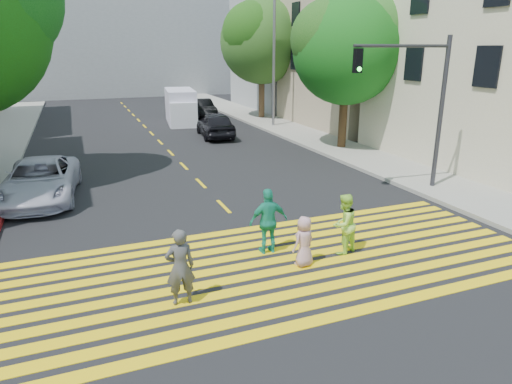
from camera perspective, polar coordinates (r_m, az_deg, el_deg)
ground at (r=10.50m, az=6.16°, el=-11.96°), size 120.00×120.00×0.00m
sidewalk_left at (r=30.75m, az=-29.13°, el=5.82°), size 3.00×40.00×0.15m
sidewalk_right at (r=26.87m, az=7.52°, el=6.50°), size 3.00×60.00×0.15m
crosswalk at (r=11.50m, az=3.20°, el=-9.07°), size 13.40×5.30×0.01m
lane_line at (r=31.28m, az=-13.37°, el=7.59°), size 0.12×34.40×0.01m
building_right_tan at (r=33.26m, az=14.67°, el=16.74°), size 10.00×10.00×10.00m
building_right_grey at (r=42.69m, az=5.66°, el=17.25°), size 10.00×10.00×10.00m
backdrop_block at (r=56.22m, az=-17.98°, el=17.60°), size 30.00×8.00×12.00m
tree_right_near at (r=24.37m, az=11.49°, el=17.69°), size 7.37×7.14×7.92m
tree_right_far at (r=35.01m, az=0.80°, el=18.82°), size 7.74×7.64×8.79m
pedestrian_man at (r=9.65m, az=-9.46°, el=-9.26°), size 0.62×0.42×1.68m
pedestrian_woman at (r=12.05m, az=10.91°, el=-3.95°), size 0.95×0.85×1.61m
pedestrian_child at (r=11.27m, az=6.02°, el=-6.17°), size 0.72×0.59×1.28m
pedestrian_extra at (r=11.82m, az=1.57°, el=-3.67°), size 1.04×0.47×1.75m
white_sedan at (r=17.78m, az=-25.37°, el=1.34°), size 2.83×5.30×1.42m
dark_car_near at (r=27.87m, az=-5.10°, el=8.41°), size 2.24×4.64×1.53m
silver_car at (r=37.83m, az=-9.22°, el=10.47°), size 1.80×4.42×1.28m
dark_car_parked at (r=36.38m, az=-6.73°, el=10.36°), size 1.54×4.19×1.37m
white_van at (r=33.40m, az=-9.38°, el=10.37°), size 2.49×5.20×2.36m
traffic_signal at (r=17.40m, az=19.69°, el=11.51°), size 3.82×0.45×5.60m
street_lamp at (r=30.92m, az=1.92°, el=18.69°), size 2.28×0.45×10.07m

